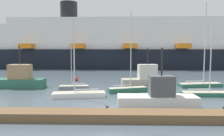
{
  "coord_description": "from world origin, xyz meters",
  "views": [
    {
      "loc": [
        0.89,
        -20.43,
        5.56
      ],
      "look_at": [
        0.0,
        12.74,
        2.68
      ],
      "focal_mm": 35.01,
      "sensor_mm": 36.0,
      "label": 1
    }
  ],
  "objects_px": {
    "sailboat_3": "(200,83)",
    "channel_buoy_1": "(157,80)",
    "sailboat_2": "(74,87)",
    "fishing_boat_1": "(146,77)",
    "cruise_ship": "(128,47)",
    "sailboat_1": "(206,93)",
    "channel_buoy_0": "(76,79)",
    "fishing_boat_0": "(19,79)",
    "fishing_boat_2": "(158,97)",
    "sailboat_0": "(128,88)",
    "sailboat_4": "(79,94)"
  },
  "relations": [
    {
      "from": "sailboat_1",
      "to": "fishing_boat_1",
      "type": "height_order",
      "value": "sailboat_1"
    },
    {
      "from": "sailboat_3",
      "to": "cruise_ship",
      "type": "distance_m",
      "value": 35.25
    },
    {
      "from": "sailboat_0",
      "to": "fishing_boat_2",
      "type": "xyz_separation_m",
      "value": [
        2.61,
        -7.23,
        0.49
      ]
    },
    {
      "from": "sailboat_1",
      "to": "sailboat_3",
      "type": "height_order",
      "value": "sailboat_3"
    },
    {
      "from": "fishing_boat_2",
      "to": "sailboat_1",
      "type": "bearing_deg",
      "value": 36.67
    },
    {
      "from": "sailboat_0",
      "to": "fishing_boat_1",
      "type": "height_order",
      "value": "sailboat_0"
    },
    {
      "from": "sailboat_2",
      "to": "fishing_boat_1",
      "type": "distance_m",
      "value": 11.39
    },
    {
      "from": "sailboat_3",
      "to": "fishing_boat_0",
      "type": "distance_m",
      "value": 26.51
    },
    {
      "from": "channel_buoy_1",
      "to": "sailboat_3",
      "type": "bearing_deg",
      "value": -41.58
    },
    {
      "from": "fishing_boat_0",
      "to": "fishing_boat_2",
      "type": "distance_m",
      "value": 20.8
    },
    {
      "from": "sailboat_1",
      "to": "sailboat_4",
      "type": "xyz_separation_m",
      "value": [
        -14.95,
        -1.05,
        0.04
      ]
    },
    {
      "from": "sailboat_2",
      "to": "sailboat_3",
      "type": "relative_size",
      "value": 0.54
    },
    {
      "from": "sailboat_4",
      "to": "channel_buoy_1",
      "type": "xyz_separation_m",
      "value": [
        11.21,
        12.24,
        -0.13
      ]
    },
    {
      "from": "sailboat_0",
      "to": "sailboat_1",
      "type": "height_order",
      "value": "sailboat_0"
    },
    {
      "from": "fishing_boat_1",
      "to": "sailboat_3",
      "type": "bearing_deg",
      "value": -22.48
    },
    {
      "from": "sailboat_3",
      "to": "fishing_boat_1",
      "type": "bearing_deg",
      "value": 155.09
    },
    {
      "from": "sailboat_3",
      "to": "channel_buoy_0",
      "type": "height_order",
      "value": "sailboat_3"
    },
    {
      "from": "fishing_boat_1",
      "to": "fishing_boat_2",
      "type": "xyz_separation_m",
      "value": [
        -0.53,
        -13.41,
        -0.14
      ]
    },
    {
      "from": "sailboat_3",
      "to": "channel_buoy_1",
      "type": "distance_m",
      "value": 7.33
    },
    {
      "from": "sailboat_1",
      "to": "channel_buoy_0",
      "type": "xyz_separation_m",
      "value": [
        -17.74,
        11.86,
        -0.01
      ]
    },
    {
      "from": "fishing_boat_0",
      "to": "sailboat_4",
      "type": "bearing_deg",
      "value": -31.3
    },
    {
      "from": "channel_buoy_1",
      "to": "fishing_boat_0",
      "type": "bearing_deg",
      "value": -163.54
    },
    {
      "from": "fishing_boat_0",
      "to": "fishing_boat_2",
      "type": "height_order",
      "value": "fishing_boat_0"
    },
    {
      "from": "sailboat_0",
      "to": "fishing_boat_0",
      "type": "distance_m",
      "value": 15.86
    },
    {
      "from": "sailboat_4",
      "to": "channel_buoy_0",
      "type": "distance_m",
      "value": 13.21
    },
    {
      "from": "cruise_ship",
      "to": "channel_buoy_1",
      "type": "bearing_deg",
      "value": -82.41
    },
    {
      "from": "sailboat_0",
      "to": "fishing_boat_0",
      "type": "height_order",
      "value": "sailboat_0"
    },
    {
      "from": "sailboat_1",
      "to": "sailboat_4",
      "type": "relative_size",
      "value": 0.91
    },
    {
      "from": "fishing_boat_1",
      "to": "channel_buoy_1",
      "type": "height_order",
      "value": "fishing_boat_1"
    },
    {
      "from": "sailboat_2",
      "to": "sailboat_3",
      "type": "xyz_separation_m",
      "value": [
        18.27,
        2.28,
        0.24
      ]
    },
    {
      "from": "sailboat_0",
      "to": "channel_buoy_1",
      "type": "distance_m",
      "value": 10.53
    },
    {
      "from": "fishing_boat_0",
      "to": "fishing_boat_2",
      "type": "bearing_deg",
      "value": -28.6
    },
    {
      "from": "sailboat_4",
      "to": "fishing_boat_0",
      "type": "distance_m",
      "value": 11.53
    },
    {
      "from": "sailboat_3",
      "to": "fishing_boat_2",
      "type": "relative_size",
      "value": 1.61
    },
    {
      "from": "sailboat_3",
      "to": "fishing_boat_2",
      "type": "bearing_deg",
      "value": -136.37
    },
    {
      "from": "sailboat_1",
      "to": "channel_buoy_0",
      "type": "distance_m",
      "value": 21.34
    },
    {
      "from": "fishing_boat_0",
      "to": "fishing_boat_1",
      "type": "relative_size",
      "value": 1.0
    },
    {
      "from": "fishing_boat_2",
      "to": "channel_buoy_1",
      "type": "xyz_separation_m",
      "value": [
        2.8,
        16.27,
        -0.69
      ]
    },
    {
      "from": "sailboat_1",
      "to": "cruise_ship",
      "type": "height_order",
      "value": "cruise_ship"
    },
    {
      "from": "fishing_boat_2",
      "to": "sailboat_2",
      "type": "bearing_deg",
      "value": 136.42
    },
    {
      "from": "channel_buoy_1",
      "to": "cruise_ship",
      "type": "relative_size",
      "value": 0.02
    },
    {
      "from": "sailboat_2",
      "to": "fishing_boat_1",
      "type": "bearing_deg",
      "value": -164.57
    },
    {
      "from": "sailboat_0",
      "to": "sailboat_1",
      "type": "xyz_separation_m",
      "value": [
        9.15,
        -2.15,
        -0.12
      ]
    },
    {
      "from": "sailboat_2",
      "to": "channel_buoy_0",
      "type": "relative_size",
      "value": 4.2
    },
    {
      "from": "fishing_boat_1",
      "to": "sailboat_1",
      "type": "bearing_deg",
      "value": -62.2
    },
    {
      "from": "sailboat_4",
      "to": "fishing_boat_2",
      "type": "bearing_deg",
      "value": 144.98
    },
    {
      "from": "fishing_boat_1",
      "to": "sailboat_4",
      "type": "bearing_deg",
      "value": -141.61
    },
    {
      "from": "sailboat_2",
      "to": "channel_buoy_0",
      "type": "bearing_deg",
      "value": -87.88
    },
    {
      "from": "sailboat_0",
      "to": "sailboat_4",
      "type": "height_order",
      "value": "sailboat_0"
    },
    {
      "from": "sailboat_3",
      "to": "sailboat_2",
      "type": "bearing_deg",
      "value": 176.7
    }
  ]
}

